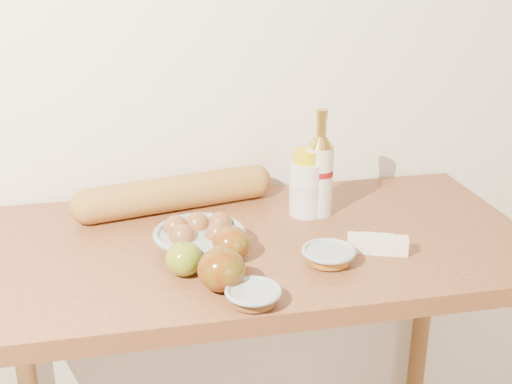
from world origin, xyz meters
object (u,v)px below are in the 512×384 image
egg_bowl (199,236)px  baguette (175,193)px  cream_bottle (307,185)px  table (253,289)px  bourbon_bottle (320,173)px

egg_bowl → baguette: baguette is taller
egg_bowl → baguette: (-0.03, 0.22, 0.01)m
cream_bottle → baguette: 0.31m
table → bourbon_bottle: (0.18, 0.10, 0.23)m
cream_bottle → egg_bowl: cream_bottle is taller
table → bourbon_bottle: 0.30m
table → cream_bottle: 0.27m
cream_bottle → baguette: size_ratio=0.32×
table → bourbon_bottle: bearing=30.3°
bourbon_bottle → baguette: bourbon_bottle is taller
table → baguette: size_ratio=2.43×
egg_bowl → cream_bottle: bearing=26.1°
table → egg_bowl: size_ratio=6.14×
table → egg_bowl: (-0.12, -0.02, 0.15)m
cream_bottle → egg_bowl: (-0.26, -0.13, -0.05)m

